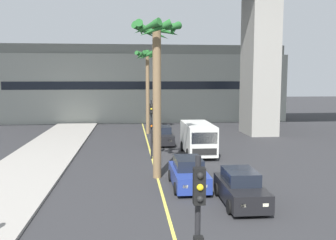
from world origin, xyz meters
TOP-DOWN VIEW (x-y plane):
  - lane_stripe_center at (0.00, 24.00)m, footprint 0.14×56.00m
  - pier_building_backdrop at (0.00, 50.44)m, footprint 37.82×8.04m
  - car_queue_front at (1.50, 18.03)m, footprint 1.84×4.10m
  - car_queue_second at (3.47, 15.13)m, footprint 1.89×4.13m
  - car_queue_third at (1.25, 31.15)m, footprint 1.84×4.10m
  - delivery_van at (3.53, 26.39)m, footprint 2.18×5.26m
  - traffic_light_median_near at (-0.18, 6.05)m, footprint 0.24×0.37m
  - traffic_light_median_far at (-0.05, 25.16)m, footprint 0.24×0.37m
  - palm_tree_near_median at (-0.03, 20.10)m, footprint 2.90×2.90m
  - palm_tree_mid_median at (0.29, 37.59)m, footprint 2.65×2.69m

SIDE VIEW (x-z plane):
  - lane_stripe_center at x=0.00m, z-range 0.00..0.01m
  - car_queue_front at x=1.50m, z-range -0.06..1.50m
  - car_queue_second at x=3.47m, z-range -0.06..1.50m
  - car_queue_third at x=1.25m, z-range -0.06..1.50m
  - delivery_van at x=3.53m, z-range 0.11..2.47m
  - traffic_light_median_near at x=-0.18m, z-range 0.61..4.81m
  - traffic_light_median_far at x=-0.05m, z-range 0.61..4.81m
  - pier_building_backdrop at x=0.00m, z-range -0.06..9.87m
  - palm_tree_near_median at x=-0.03m, z-range 2.28..11.30m
  - palm_tree_mid_median at x=0.29m, z-range 2.50..11.10m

